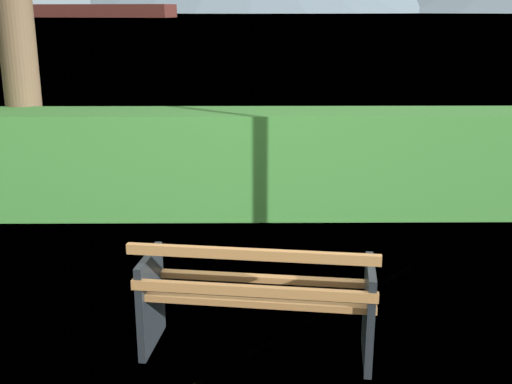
% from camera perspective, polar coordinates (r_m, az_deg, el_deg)
% --- Properties ---
extents(ground_plane, '(1400.00, 1400.00, 0.00)m').
position_cam_1_polar(ground_plane, '(4.48, 0.15, -14.14)').
color(ground_plane, '#4C6B33').
extents(water_surface, '(620.00, 620.00, 0.00)m').
position_cam_1_polar(water_surface, '(310.64, -0.54, 15.83)').
color(water_surface, '#7A99A8').
rests_on(water_surface, ground_plane).
extents(park_bench, '(1.63, 0.78, 0.87)m').
position_cam_1_polar(park_bench, '(4.23, 0.05, -9.61)').
color(park_bench, '#A0703F').
rests_on(park_bench, ground_plane).
extents(hedge_row, '(7.48, 0.78, 1.18)m').
position_cam_1_polar(hedge_row, '(7.14, -0.14, 2.68)').
color(hedge_row, '#387A33').
rests_on(hedge_row, ground_plane).
extents(cargo_ship_large, '(71.62, 27.14, 12.20)m').
position_cam_1_polar(cargo_ship_large, '(218.02, -18.33, 15.77)').
color(cargo_ship_large, '#471E19').
rests_on(cargo_ship_large, water_surface).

